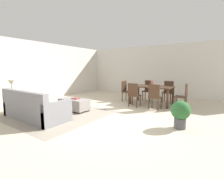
# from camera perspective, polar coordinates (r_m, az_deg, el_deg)

# --- Properties ---
(ground_plane) EXTENTS (10.80, 10.80, 0.00)m
(ground_plane) POSITION_cam_1_polar(r_m,az_deg,el_deg) (4.70, -1.64, -10.77)
(ground_plane) COLOR beige
(wall_back) EXTENTS (9.00, 0.12, 2.70)m
(wall_back) POSITION_cam_1_polar(r_m,az_deg,el_deg) (9.01, 17.46, 6.34)
(wall_back) COLOR silver
(wall_back) RESTS_ON ground_plane
(wall_left) EXTENTS (0.12, 11.00, 2.70)m
(wall_left) POSITION_cam_1_polar(r_m,az_deg,el_deg) (8.23, -25.84, 5.87)
(wall_left) COLOR silver
(wall_left) RESTS_ON ground_plane
(area_rug) EXTENTS (3.00, 2.80, 0.01)m
(area_rug) POSITION_cam_1_polar(r_m,az_deg,el_deg) (5.59, -18.97, -8.16)
(area_rug) COLOR gray
(area_rug) RESTS_ON ground_plane
(couch) EXTENTS (2.17, 0.87, 0.86)m
(couch) POSITION_cam_1_polar(r_m,az_deg,el_deg) (5.28, -25.87, -6.18)
(couch) COLOR gray
(couch) RESTS_ON ground_plane
(ottoman_table) EXTENTS (1.08, 0.53, 0.42)m
(ottoman_table) POSITION_cam_1_polar(r_m,az_deg,el_deg) (5.81, -13.34, -4.96)
(ottoman_table) COLOR gray
(ottoman_table) RESTS_ON ground_plane
(side_table) EXTENTS (0.40, 0.40, 0.57)m
(side_table) POSITION_cam_1_polar(r_m,az_deg,el_deg) (6.49, -31.75, -2.75)
(side_table) COLOR olive
(side_table) RESTS_ON ground_plane
(table_lamp) EXTENTS (0.26, 0.26, 0.53)m
(table_lamp) POSITION_cam_1_polar(r_m,az_deg,el_deg) (6.43, -32.07, 1.90)
(table_lamp) COLOR brown
(table_lamp) RESTS_ON side_table
(dining_table) EXTENTS (1.66, 0.92, 0.76)m
(dining_table) POSITION_cam_1_polar(r_m,az_deg,el_deg) (6.78, 13.83, 0.44)
(dining_table) COLOR #422B1C
(dining_table) RESTS_ON ground_plane
(dining_chair_near_left) EXTENTS (0.42, 0.42, 0.92)m
(dining_chair_near_left) POSITION_cam_1_polar(r_m,az_deg,el_deg) (6.22, 7.74, -1.41)
(dining_chair_near_left) COLOR #422B1C
(dining_chair_near_left) RESTS_ON ground_plane
(dining_chair_near_right) EXTENTS (0.41, 0.41, 0.92)m
(dining_chair_near_right) POSITION_cam_1_polar(r_m,az_deg,el_deg) (5.91, 14.88, -2.05)
(dining_chair_near_right) COLOR #422B1C
(dining_chair_near_right) RESTS_ON ground_plane
(dining_chair_far_left) EXTENTS (0.41, 0.41, 0.92)m
(dining_chair_far_left) POSITION_cam_1_polar(r_m,az_deg,el_deg) (7.68, 12.72, 0.16)
(dining_chair_far_left) COLOR #422B1C
(dining_chair_far_left) RESTS_ON ground_plane
(dining_chair_far_right) EXTENTS (0.41, 0.41, 0.92)m
(dining_chair_far_right) POSITION_cam_1_polar(r_m,az_deg,el_deg) (7.47, 19.27, -0.28)
(dining_chair_far_right) COLOR #422B1C
(dining_chair_far_right) RESTS_ON ground_plane
(dining_chair_head_east) EXTENTS (0.41, 0.41, 0.92)m
(dining_chair_head_east) POSITION_cam_1_polar(r_m,az_deg,el_deg) (6.47, 23.99, -1.64)
(dining_chair_head_east) COLOR #422B1C
(dining_chair_head_east) RESTS_ON ground_plane
(dining_chair_head_west) EXTENTS (0.40, 0.40, 0.92)m
(dining_chair_head_west) POSITION_cam_1_polar(r_m,az_deg,el_deg) (7.28, 4.95, -0.08)
(dining_chair_head_west) COLOR #422B1C
(dining_chair_head_west) RESTS_ON ground_plane
(vase_centerpiece) EXTENTS (0.10, 0.10, 0.23)m
(vase_centerpiece) POSITION_cam_1_polar(r_m,az_deg,el_deg) (6.71, 13.95, 2.15)
(vase_centerpiece) COLOR #B26659
(vase_centerpiece) RESTS_ON dining_table
(book_on_ottoman) EXTENTS (0.27, 0.21, 0.03)m
(book_on_ottoman) POSITION_cam_1_polar(r_m,az_deg,el_deg) (5.73, -12.74, -3.11)
(book_on_ottoman) COLOR maroon
(book_on_ottoman) RESTS_ON ottoman_table
(potted_plant) EXTENTS (0.46, 0.46, 0.69)m
(potted_plant) POSITION_cam_1_polar(r_m,az_deg,el_deg) (4.31, 23.12, -7.50)
(potted_plant) COLOR #4C4C51
(potted_plant) RESTS_ON ground_plane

